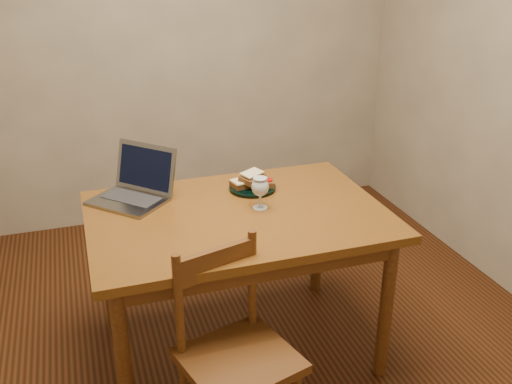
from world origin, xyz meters
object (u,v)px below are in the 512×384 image
object	(u,v)px
chair	(236,346)
laptop	(136,185)
milk_glass	(260,193)
plate	(252,188)
table	(238,229)

from	to	relation	value
chair	laptop	distance (m)	0.93
laptop	milk_glass	bearing A→B (deg)	16.11
plate	milk_glass	world-z (taller)	milk_glass
chair	plate	size ratio (longest dim) A/B	2.14
table	plate	distance (m)	0.28
table	milk_glass	size ratio (longest dim) A/B	8.69
plate	laptop	distance (m)	0.55
table	chair	bearing A→B (deg)	-107.61
plate	laptop	xyz separation A→B (m)	(-0.54, 0.08, 0.05)
plate	laptop	world-z (taller)	laptop
plate	table	bearing A→B (deg)	-122.93
chair	plate	xyz separation A→B (m)	(0.31, 0.75, 0.29)
table	plate	world-z (taller)	plate
milk_glass	chair	bearing A→B (deg)	-117.21
milk_glass	laptop	xyz separation A→B (m)	(-0.51, 0.29, -0.01)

